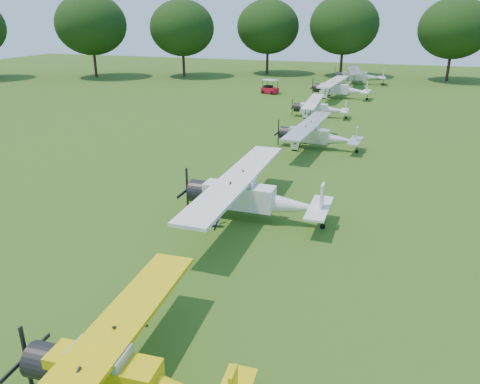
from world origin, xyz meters
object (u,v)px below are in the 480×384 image
object	(u,v)px
aircraft_3	(250,194)
aircraft_7	(358,75)
aircraft_4	(315,134)
aircraft_6	(339,87)
golf_cart	(270,89)
aircraft_2	(120,373)
aircraft_5	(318,107)

from	to	relation	value
aircraft_3	aircraft_7	world-z (taller)	aircraft_3
aircraft_4	aircraft_6	size ratio (longest dim) A/B	0.91
aircraft_6	golf_cart	size ratio (longest dim) A/B	4.81
aircraft_4	golf_cart	bearing A→B (deg)	116.16
aircraft_2	golf_cart	world-z (taller)	aircraft_2
aircraft_2	aircraft_7	distance (m)	64.47
aircraft_4	aircraft_7	xyz separation A→B (m)	(-0.17, 37.21, 0.16)
aircraft_2	aircraft_3	size ratio (longest dim) A/B	0.85
aircraft_3	golf_cart	world-z (taller)	aircraft_3
aircraft_7	aircraft_4	bearing A→B (deg)	-97.28
aircraft_5	aircraft_7	world-z (taller)	aircraft_7
aircraft_3	aircraft_6	size ratio (longest dim) A/B	1.05
aircraft_6	golf_cart	xyz separation A→B (m)	(-9.00, 0.71, -0.72)
aircraft_4	aircraft_5	distance (m)	11.97
aircraft_3	aircraft_7	distance (m)	51.59
aircraft_3	aircraft_5	distance (m)	26.24
aircraft_3	aircraft_5	xyz separation A→B (m)	(-0.96, 26.22, -0.35)
aircraft_3	aircraft_4	size ratio (longest dim) A/B	1.15
aircraft_5	aircraft_3	bearing A→B (deg)	-90.92
aircraft_2	aircraft_7	xyz separation A→B (m)	(0.19, 64.47, 0.19)
aircraft_7	aircraft_6	bearing A→B (deg)	-102.52
aircraft_3	aircraft_5	world-z (taller)	aircraft_3
aircraft_3	aircraft_6	world-z (taller)	aircraft_3
aircraft_2	aircraft_3	distance (m)	12.89
aircraft_2	aircraft_6	size ratio (longest dim) A/B	0.89
aircraft_7	golf_cart	bearing A→B (deg)	-136.56
aircraft_4	golf_cart	size ratio (longest dim) A/B	4.39
aircraft_3	golf_cart	bearing A→B (deg)	103.76
aircraft_6	golf_cart	world-z (taller)	aircraft_6
aircraft_7	aircraft_3	bearing A→B (deg)	-98.28
aircraft_2	aircraft_3	bearing A→B (deg)	89.21
aircraft_2	aircraft_3	xyz separation A→B (m)	(-0.48, 12.88, 0.22)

